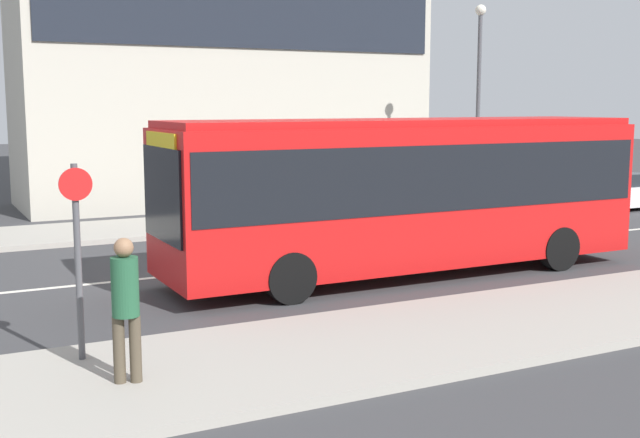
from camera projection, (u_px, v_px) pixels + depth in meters
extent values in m
plane|color=#3A3A3D|center=(218.00, 271.00, 17.36)|extent=(120.00, 120.00, 0.00)
cube|color=#A39E93|center=(363.00, 345.00, 11.85)|extent=(44.00, 3.50, 0.13)
cube|color=#A39E93|center=(143.00, 229.00, 22.86)|extent=(44.00, 3.50, 0.13)
cube|color=silver|center=(218.00, 271.00, 17.36)|extent=(41.80, 0.16, 0.01)
cube|color=#1E232D|center=(251.00, 15.00, 26.89)|extent=(14.08, 0.08, 2.20)
cube|color=red|center=(406.00, 194.00, 16.83)|extent=(10.41, 2.55, 2.84)
cube|color=black|center=(406.00, 173.00, 16.77)|extent=(10.21, 2.58, 1.30)
cube|color=red|center=(407.00, 122.00, 16.61)|extent=(10.26, 2.34, 0.14)
cube|color=black|center=(162.00, 194.00, 14.43)|extent=(0.05, 2.24, 1.70)
cube|color=yellow|center=(161.00, 141.00, 14.29)|extent=(0.04, 1.78, 0.32)
cylinder|color=black|center=(290.00, 278.00, 14.53)|extent=(0.96, 0.28, 0.96)
cylinder|color=black|center=(243.00, 256.00, 16.57)|extent=(0.96, 0.28, 0.96)
cylinder|color=black|center=(559.00, 248.00, 17.44)|extent=(0.96, 0.28, 0.96)
cylinder|color=black|center=(490.00, 233.00, 19.49)|extent=(0.96, 0.28, 0.96)
cube|color=silver|center=(609.00, 196.00, 27.30)|extent=(4.58, 1.75, 0.68)
cube|color=#21262B|center=(607.00, 180.00, 27.16)|extent=(2.52, 1.54, 0.42)
cylinder|color=black|center=(621.00, 196.00, 28.66)|extent=(0.60, 0.18, 0.60)
cylinder|color=black|center=(596.00, 206.00, 25.99)|extent=(0.60, 0.18, 0.60)
cylinder|color=black|center=(561.00, 201.00, 27.38)|extent=(0.60, 0.18, 0.60)
cylinder|color=#4C4233|center=(119.00, 350.00, 10.02)|extent=(0.15, 0.15, 0.86)
cylinder|color=#4C4233|center=(135.00, 349.00, 10.06)|extent=(0.15, 0.15, 0.86)
cylinder|color=#235638|center=(125.00, 287.00, 9.93)|extent=(0.34, 0.34, 0.75)
sphere|color=#936B4C|center=(124.00, 248.00, 9.86)|extent=(0.24, 0.24, 0.24)
cylinder|color=#4C4C51|center=(78.00, 263.00, 10.83)|extent=(0.09, 0.09, 2.69)
cylinder|color=red|center=(76.00, 184.00, 10.62)|extent=(0.44, 0.03, 0.44)
cylinder|color=#4C4C51|center=(478.00, 111.00, 27.00)|extent=(0.14, 0.14, 6.42)
sphere|color=silver|center=(481.00, 10.00, 26.52)|extent=(0.36, 0.36, 0.36)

